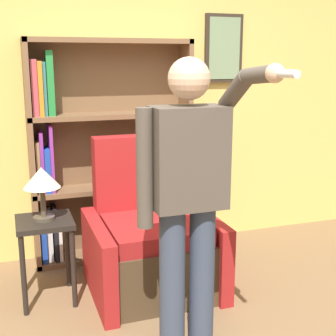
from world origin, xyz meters
The scene contains 6 objects.
wall_back centered at (0.01, 2.03, 1.40)m, with size 8.00×0.11×2.80m.
bookcase centered at (-0.24, 1.87, 0.92)m, with size 1.36×0.28×1.86m.
armchair centered at (0.01, 1.18, 0.35)m, with size 0.92×0.86×1.12m.
person_standing centered at (-0.02, 0.35, 0.98)m, with size 0.56×0.78×1.71m.
side_table centered at (-0.75, 1.22, 0.48)m, with size 0.39×0.39×0.61m.
table_lamp centered at (-0.75, 1.22, 0.89)m, with size 0.25×0.25×0.37m.
Camera 1 is at (-0.94, -1.98, 1.69)m, focal length 50.00 mm.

